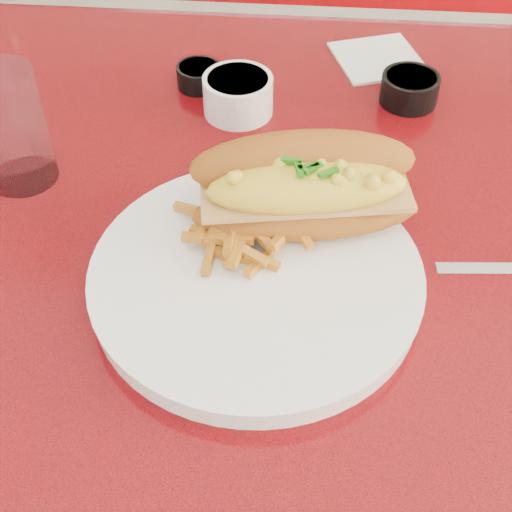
# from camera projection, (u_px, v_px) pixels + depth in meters

# --- Properties ---
(diner_table) EXTENTS (1.23, 0.83, 0.77)m
(diner_table) POSITION_uv_depth(u_px,v_px,m) (323.00, 306.00, 0.83)
(diner_table) COLOR red
(diner_table) RESTS_ON ground
(booth_bench_far) EXTENTS (1.20, 0.51, 0.90)m
(booth_bench_far) POSITION_uv_depth(u_px,v_px,m) (321.00, 126.00, 1.63)
(booth_bench_far) COLOR #970A0E
(booth_bench_far) RESTS_ON ground
(dinner_plate) EXTENTS (0.39, 0.39, 0.02)m
(dinner_plate) POSITION_uv_depth(u_px,v_px,m) (256.00, 278.00, 0.63)
(dinner_plate) COLOR white
(dinner_plate) RESTS_ON diner_table
(mac_hoagie) EXTENTS (0.22, 0.13, 0.09)m
(mac_hoagie) POSITION_uv_depth(u_px,v_px,m) (305.00, 187.00, 0.64)
(mac_hoagie) COLOR #A15B1A
(mac_hoagie) RESTS_ON dinner_plate
(fries_pile) EXTENTS (0.12, 0.11, 0.03)m
(fries_pile) POSITION_uv_depth(u_px,v_px,m) (251.00, 223.00, 0.65)
(fries_pile) COLOR orange
(fries_pile) RESTS_ON dinner_plate
(fork) EXTENTS (0.03, 0.14, 0.00)m
(fork) POSITION_uv_depth(u_px,v_px,m) (257.00, 204.00, 0.69)
(fork) COLOR silver
(fork) RESTS_ON dinner_plate
(gravy_ramekin) EXTENTS (0.08, 0.08, 0.04)m
(gravy_ramekin) POSITION_uv_depth(u_px,v_px,m) (238.00, 94.00, 0.81)
(gravy_ramekin) COLOR white
(gravy_ramekin) RESTS_ON diner_table
(sauce_cup_left) EXTENTS (0.07, 0.07, 0.03)m
(sauce_cup_left) POSITION_uv_depth(u_px,v_px,m) (199.00, 75.00, 0.86)
(sauce_cup_left) COLOR black
(sauce_cup_left) RESTS_ON diner_table
(sauce_cup_right) EXTENTS (0.07, 0.07, 0.03)m
(sauce_cup_right) POSITION_uv_depth(u_px,v_px,m) (410.00, 88.00, 0.83)
(sauce_cup_right) COLOR black
(sauce_cup_right) RESTS_ON diner_table
(water_tumbler) EXTENTS (0.09, 0.09, 0.12)m
(water_tumbler) POSITION_uv_depth(u_px,v_px,m) (11.00, 128.00, 0.70)
(water_tumbler) COLOR #A2BBD0
(water_tumbler) RESTS_ON diner_table
(paper_napkin) EXTENTS (0.13, 0.13, 0.00)m
(paper_napkin) POSITION_uv_depth(u_px,v_px,m) (378.00, 59.00, 0.91)
(paper_napkin) COLOR white
(paper_napkin) RESTS_ON diner_table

